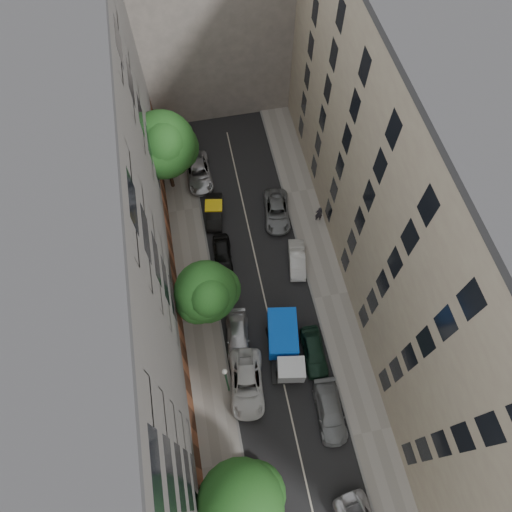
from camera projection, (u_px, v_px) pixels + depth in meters
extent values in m
plane|color=#4C4C49|center=(267.00, 308.00, 37.95)|extent=(120.00, 120.00, 0.00)
cube|color=black|center=(267.00, 308.00, 37.94)|extent=(8.00, 44.00, 0.02)
cube|color=gray|center=(201.00, 320.00, 37.37)|extent=(3.00, 44.00, 0.15)
cube|color=gray|center=(330.00, 296.00, 38.39)|extent=(3.00, 44.00, 0.15)
cube|color=#4F4C4A|center=(96.00, 280.00, 28.11)|extent=(8.00, 44.00, 20.00)
cube|color=#B4A88C|center=(432.00, 221.00, 30.15)|extent=(8.00, 44.00, 20.00)
cube|color=gray|center=(207.00, 1.00, 42.98)|extent=(18.00, 12.00, 18.00)
cube|color=black|center=(284.00, 349.00, 35.73)|extent=(2.99, 5.71, 0.30)
cube|color=silver|center=(291.00, 370.00, 34.05)|extent=(2.25, 1.92, 1.71)
cube|color=#0D5DFF|center=(283.00, 334.00, 35.22)|extent=(2.79, 3.94, 1.81)
cylinder|color=black|center=(278.00, 376.00, 34.87)|extent=(0.28, 0.85, 0.85)
cylinder|color=black|center=(302.00, 371.00, 35.05)|extent=(0.28, 0.85, 0.85)
cylinder|color=black|center=(268.00, 332.00, 36.50)|extent=(0.28, 0.85, 0.85)
cylinder|color=black|center=(291.00, 328.00, 36.68)|extent=(0.28, 0.85, 0.85)
imported|color=#490E15|center=(257.00, 495.00, 30.80)|extent=(1.61, 4.24, 1.38)
imported|color=silver|center=(247.00, 384.00, 34.27)|extent=(3.18, 5.64, 1.49)
imported|color=#BBBCC0|center=(238.00, 337.00, 36.11)|extent=(2.27, 4.57, 1.28)
imported|color=black|center=(222.00, 254.00, 39.60)|extent=(1.84, 4.02, 1.33)
imported|color=black|center=(215.00, 212.00, 41.68)|extent=(2.05, 4.17, 1.32)
imported|color=#B0B0B5|center=(199.00, 173.00, 43.74)|extent=(2.43, 5.18, 1.43)
imported|color=slate|center=(330.00, 412.00, 33.35)|extent=(2.20, 4.84, 1.37)
imported|color=#142F21|center=(314.00, 352.00, 35.44)|extent=(1.91, 4.30, 1.44)
imported|color=silver|center=(297.00, 260.00, 39.37)|extent=(1.99, 4.03, 1.27)
imported|color=slate|center=(277.00, 211.00, 41.69)|extent=(2.91, 5.11, 1.35)
cylinder|color=#382619|center=(242.00, 504.00, 30.01)|extent=(0.36, 0.36, 2.31)
cylinder|color=#382619|center=(241.00, 505.00, 28.26)|extent=(0.24, 0.24, 1.65)
sphere|color=#194B19|center=(240.00, 505.00, 26.83)|extent=(5.26, 5.26, 5.26)
sphere|color=#194B19|center=(254.00, 494.00, 27.80)|extent=(3.95, 3.95, 3.95)
cylinder|color=#382619|center=(210.00, 311.00, 36.40)|extent=(0.36, 0.36, 2.39)
cylinder|color=#382619|center=(208.00, 301.00, 34.59)|extent=(0.24, 0.24, 1.71)
sphere|color=#194B19|center=(206.00, 292.00, 33.11)|extent=(4.64, 4.64, 4.64)
sphere|color=#194B19|center=(218.00, 289.00, 34.11)|extent=(3.48, 3.48, 3.48)
sphere|color=#194B19|center=(198.00, 302.00, 33.24)|extent=(3.25, 3.25, 3.25)
sphere|color=#194B19|center=(209.00, 296.00, 31.98)|extent=(3.02, 3.02, 3.02)
cylinder|color=#382619|center=(171.00, 177.00, 42.51)|extent=(0.36, 0.36, 2.76)
cylinder|color=#382619|center=(166.00, 160.00, 40.42)|extent=(0.24, 0.24, 1.97)
sphere|color=#194B19|center=(162.00, 145.00, 38.72)|extent=(5.84, 5.84, 5.84)
sphere|color=#194B19|center=(174.00, 147.00, 39.82)|extent=(4.38, 4.38, 4.38)
sphere|color=#194B19|center=(156.00, 155.00, 38.91)|extent=(4.08, 4.08, 4.08)
sphere|color=#194B19|center=(163.00, 143.00, 37.46)|extent=(3.79, 3.79, 3.79)
cylinder|color=#16502C|center=(227.00, 382.00, 32.19)|extent=(0.14, 0.14, 5.52)
sphere|color=silver|center=(225.00, 372.00, 29.68)|extent=(0.36, 0.36, 0.36)
imported|color=black|center=(319.00, 214.00, 41.09)|extent=(0.72, 0.51, 1.85)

